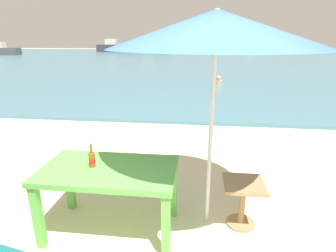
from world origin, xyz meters
name	(u,v)px	position (x,y,z in m)	size (l,w,h in m)	color
sea_water	(200,58)	(0.00, 30.00, 0.04)	(120.00, 50.00, 0.08)	teal
picnic_table_green	(109,177)	(-0.77, 1.03, 0.65)	(1.40, 0.80, 0.76)	#60B24C
beer_bottle_amber	(92,159)	(-0.94, 1.03, 0.85)	(0.07, 0.07, 0.26)	brown
patio_umbrella	(216,29)	(0.27, 1.33, 2.12)	(2.10, 2.10, 2.30)	silver
side_table_wood	(243,197)	(0.66, 1.29, 0.35)	(0.44, 0.44, 0.54)	#9E7A51
swimmer_person	(218,81)	(0.94, 10.87, 0.24)	(0.34, 0.34, 0.41)	tan
boat_tanker	(114,47)	(-13.63, 41.93, 0.79)	(5.46, 1.49, 1.98)	#38383F
boat_barge	(151,48)	(-7.31, 40.14, 0.79)	(5.45, 1.49, 1.98)	#4C4C4C
boat_sailboat	(2,50)	(-25.19, 31.79, 0.65)	(4.40, 1.20, 1.60)	#4C4C4C
boat_fishing_trawler	(253,48)	(8.43, 44.98, 0.66)	(4.42, 1.20, 1.61)	gray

